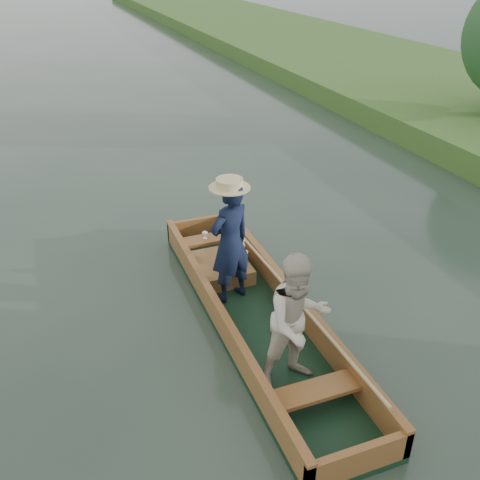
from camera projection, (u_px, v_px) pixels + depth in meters
name	position (u px, v px, depth m)	size (l,w,h in m)	color
ground	(256.00, 324.00, 6.99)	(120.00, 120.00, 0.00)	#283D30
trees_far	(128.00, 53.00, 10.32)	(21.03, 4.74, 4.40)	#47331E
punt	(259.00, 295.00, 6.57)	(1.12, 5.00, 1.82)	black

